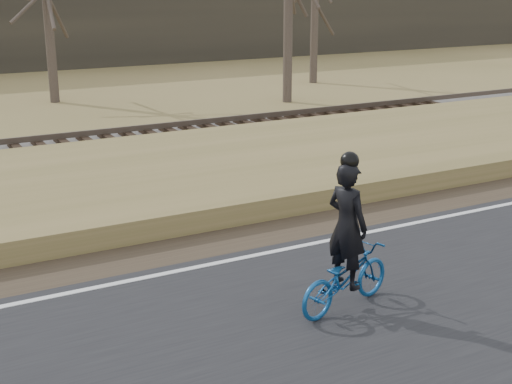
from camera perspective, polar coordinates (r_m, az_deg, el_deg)
cyclist at (r=10.25m, az=7.20°, el=-5.35°), size 1.88×1.05×2.33m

